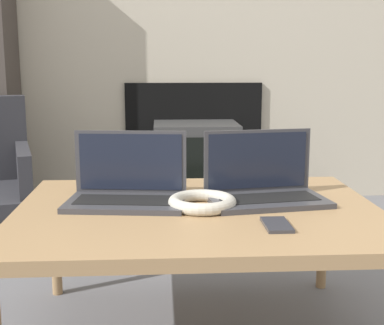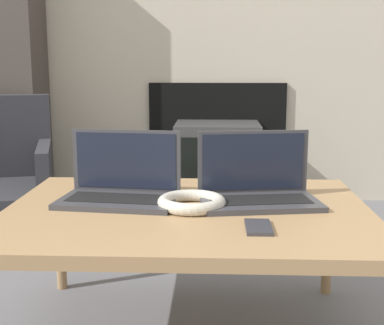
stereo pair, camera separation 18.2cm
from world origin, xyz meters
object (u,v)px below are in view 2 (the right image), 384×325
object	(u,v)px
laptop_right	(257,187)
phone	(258,227)
laptop_left	(121,186)
tv	(217,166)
headphones	(192,202)

from	to	relation	value
laptop_right	phone	world-z (taller)	laptop_right
phone	laptop_left	bearing A→B (deg)	146.32
laptop_left	laptop_right	size ratio (longest dim) A/B	0.98
laptop_right	tv	bearing A→B (deg)	85.88
laptop_left	phone	distance (m)	0.48
headphones	phone	bearing A→B (deg)	-46.28
laptop_left	laptop_right	distance (m)	0.41
laptop_right	laptop_left	bearing A→B (deg)	171.29
laptop_right	tv	distance (m)	1.42
laptop_left	phone	size ratio (longest dim) A/B	3.00
laptop_right	headphones	world-z (taller)	laptop_right
laptop_left	tv	distance (m)	1.45
headphones	phone	world-z (taller)	headphones
laptop_left	phone	xyz separation A→B (m)	(0.39, -0.26, -0.04)
tv	laptop_right	bearing A→B (deg)	-85.43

